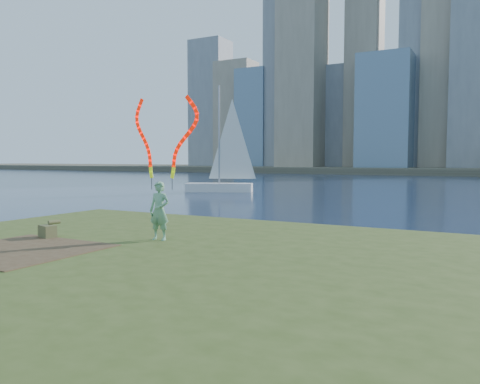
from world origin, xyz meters
The scene contains 7 objects.
ground centered at (0.00, 0.00, 0.00)m, with size 320.00×320.00×0.00m, color #18243C.
grassy_knoll centered at (0.00, -2.30, 0.34)m, with size 20.00×18.00×0.80m.
dirt_patch centered at (-2.20, -3.20, 0.81)m, with size 3.20×3.00×0.02m, color #47331E.
far_shore centered at (0.00, 95.00, 0.60)m, with size 320.00×40.00×1.20m, color #464234.
woman_with_ribbons centered at (-0.27, -0.64, 2.25)m, with size 1.98×0.44×3.87m.
canvas_bag centered at (-3.03, -1.77, 0.98)m, with size 0.52×0.58×0.43m.
sailboat centered at (-13.51, 25.10, 1.58)m, with size 6.00×3.81×9.21m.
Camera 1 is at (6.99, -9.96, 2.82)m, focal length 35.00 mm.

